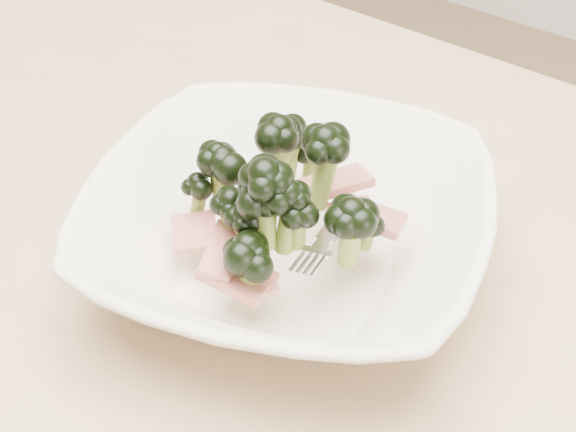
# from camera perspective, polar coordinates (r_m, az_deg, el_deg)

# --- Properties ---
(dining_table) EXTENTS (1.20, 0.80, 0.75)m
(dining_table) POSITION_cam_1_polar(r_m,az_deg,el_deg) (0.75, -2.83, -6.51)
(dining_table) COLOR tan
(dining_table) RESTS_ON ground
(broccoli_dish) EXTENTS (0.40, 0.40, 0.14)m
(broccoli_dish) POSITION_cam_1_polar(r_m,az_deg,el_deg) (0.62, -0.08, -0.57)
(broccoli_dish) COLOR beige
(broccoli_dish) RESTS_ON dining_table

